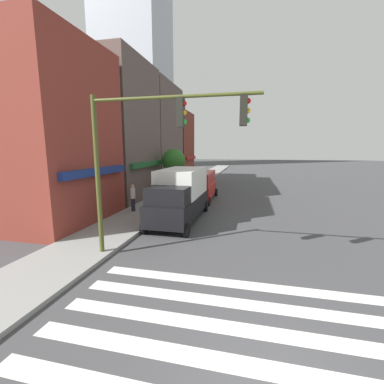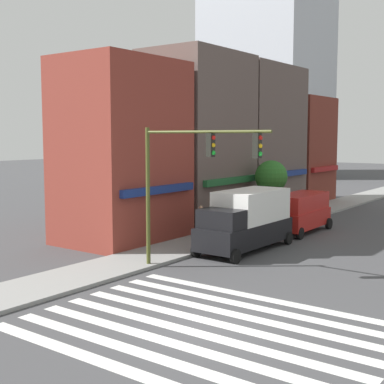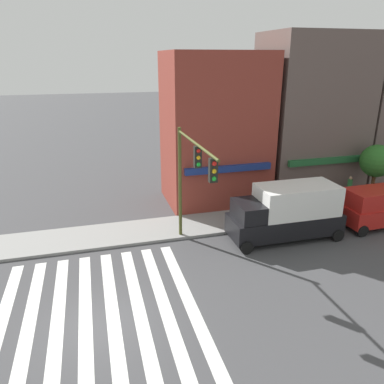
# 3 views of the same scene
# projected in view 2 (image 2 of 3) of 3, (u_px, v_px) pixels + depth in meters

# --- Properties ---
(ground_plane) EXTENTS (200.00, 200.00, 0.00)m
(ground_plane) POSITION_uv_depth(u_px,v_px,m) (206.00, 328.00, 16.21)
(ground_plane) COLOR #424244
(sidewalk_left) EXTENTS (120.00, 3.00, 0.15)m
(sidewalk_left) POSITION_uv_depth(u_px,v_px,m) (47.00, 285.00, 20.62)
(sidewalk_left) COLOR gray
(sidewalk_left) RESTS_ON ground_plane
(crosswalk_stripes) EXTENTS (7.73, 10.80, 0.01)m
(crosswalk_stripes) POSITION_uv_depth(u_px,v_px,m) (206.00, 328.00, 16.21)
(crosswalk_stripes) COLOR silver
(crosswalk_stripes) RESTS_ON ground_plane
(storefront_row) EXTENTS (28.33, 5.30, 11.13)m
(storefront_row) POSITION_uv_depth(u_px,v_px,m) (227.00, 144.00, 37.70)
(storefront_row) COLOR maroon
(storefront_row) RESTS_ON ground_plane
(traffic_signal) EXTENTS (0.32, 6.12, 6.16)m
(traffic_signal) POSITION_uv_depth(u_px,v_px,m) (189.00, 167.00, 21.94)
(traffic_signal) COLOR #474C1E
(traffic_signal) RESTS_ON ground_plane
(box_truck_black) EXTENTS (6.22, 2.42, 3.04)m
(box_truck_black) POSITION_uv_depth(u_px,v_px,m) (246.00, 219.00, 27.04)
(box_truck_black) COLOR black
(box_truck_black) RESTS_ON ground_plane
(van_red) EXTENTS (5.05, 2.22, 2.34)m
(van_red) POSITION_uv_depth(u_px,v_px,m) (300.00, 211.00, 32.17)
(van_red) COLOR #B21E19
(van_red) RESTS_ON ground_plane
(pedestrian_white_shirt) EXTENTS (0.32, 0.32, 1.77)m
(pedestrian_white_shirt) POSITION_uv_depth(u_px,v_px,m) (201.00, 221.00, 29.91)
(pedestrian_white_shirt) COLOR #23232D
(pedestrian_white_shirt) RESTS_ON sidewalk_left
(pedestrian_green_top) EXTENTS (0.32, 0.32, 1.77)m
(pedestrian_green_top) POSITION_uv_depth(u_px,v_px,m) (251.00, 209.00, 34.68)
(pedestrian_green_top) COLOR #23232D
(pedestrian_green_top) RESTS_ON sidewalk_left
(street_tree) EXTENTS (2.12, 2.12, 4.06)m
(street_tree) POSITION_uv_depth(u_px,v_px,m) (271.00, 177.00, 34.86)
(street_tree) COLOR brown
(street_tree) RESTS_ON sidewalk_left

